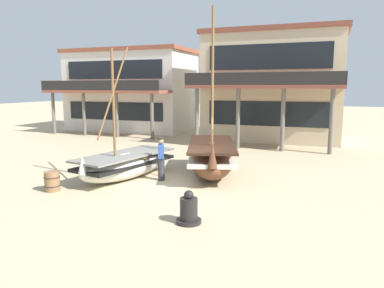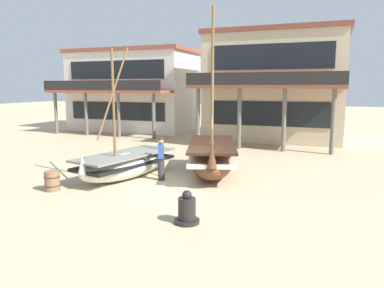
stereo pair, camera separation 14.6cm
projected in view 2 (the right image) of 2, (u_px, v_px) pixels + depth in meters
ground_plane at (182, 185)px, 13.55m from camera, size 120.00×120.00×0.00m
fishing_boat_near_left at (212, 157)px, 15.00m from camera, size 3.20×5.17×6.58m
fishing_boat_centre_large at (125, 164)px, 14.54m from camera, size 2.58×4.72×5.12m
fisherman_by_hull at (161, 159)px, 14.14m from camera, size 0.35×0.42×1.68m
capstan_winch at (187, 210)px, 9.75m from camera, size 0.68×0.68×0.91m
wooden_barrel at (52, 181)px, 12.79m from camera, size 0.56×0.56×0.70m
harbor_building_main at (276, 86)px, 25.29m from camera, size 9.28×8.88×7.30m
harbor_building_annex at (134, 90)px, 30.60m from camera, size 10.21×7.93×6.58m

